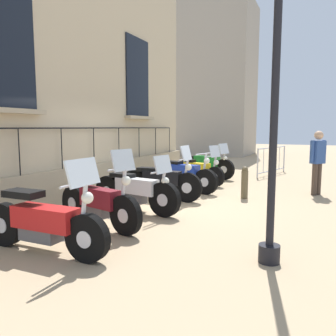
% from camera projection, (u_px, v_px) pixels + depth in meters
% --- Properties ---
extents(ground_plane, '(60.00, 60.00, 0.00)m').
position_uv_depth(ground_plane, '(165.00, 200.00, 8.33)').
color(ground_plane, tan).
extents(building_facade, '(0.82, 11.69, 7.91)m').
position_uv_depth(building_facade, '(79.00, 49.00, 8.91)').
color(building_facade, '#C6B28E').
rests_on(building_facade, ground_plane).
extents(motorcycle_red, '(2.19, 0.72, 1.38)m').
position_uv_depth(motorcycle_red, '(44.00, 223.00, 4.76)').
color(motorcycle_red, black).
rests_on(motorcycle_red, ground_plane).
extents(motorcycle_maroon, '(2.06, 0.77, 1.43)m').
position_uv_depth(motorcycle_maroon, '(99.00, 203.00, 6.00)').
color(motorcycle_maroon, black).
rests_on(motorcycle_maroon, ground_plane).
extents(motorcycle_white, '(2.22, 0.73, 1.23)m').
position_uv_depth(motorcycle_white, '(136.00, 191.00, 7.14)').
color(motorcycle_white, black).
rests_on(motorcycle_white, ground_plane).
extents(motorcycle_black, '(2.15, 0.64, 1.36)m').
position_uv_depth(motorcycle_black, '(161.00, 181.00, 8.31)').
color(motorcycle_black, black).
rests_on(motorcycle_black, ground_plane).
extents(motorcycle_blue, '(2.17, 0.82, 1.10)m').
position_uv_depth(motorcycle_blue, '(183.00, 176.00, 9.41)').
color(motorcycle_blue, black).
rests_on(motorcycle_blue, ground_plane).
extents(motorcycle_yellow, '(2.06, 0.85, 1.24)m').
position_uv_depth(motorcycle_yellow, '(196.00, 171.00, 10.65)').
color(motorcycle_yellow, black).
rests_on(motorcycle_yellow, ground_plane).
extents(motorcycle_green, '(2.18, 0.84, 1.24)m').
position_uv_depth(motorcycle_green, '(206.00, 165.00, 11.90)').
color(motorcycle_green, black).
rests_on(motorcycle_green, ground_plane).
extents(lamppost, '(0.32, 0.32, 5.09)m').
position_uv_depth(lamppost, '(277.00, 42.00, 4.15)').
color(lamppost, black).
rests_on(lamppost, ground_plane).
extents(crowd_barrier, '(0.71, 2.25, 1.05)m').
position_uv_depth(crowd_barrier, '(272.00, 160.00, 12.75)').
color(crowd_barrier, '#B7B7BF').
rests_on(crowd_barrier, ground_plane).
extents(bollard, '(0.17, 0.17, 0.82)m').
position_uv_depth(bollard, '(245.00, 182.00, 8.46)').
color(bollard, brown).
rests_on(bollard, ground_plane).
extents(pedestrian_standing, '(0.39, 0.44, 1.69)m').
position_uv_depth(pedestrian_standing, '(318.00, 159.00, 8.86)').
color(pedestrian_standing, '#47382D').
rests_on(pedestrian_standing, ground_plane).
extents(distant_building, '(4.52, 4.10, 9.64)m').
position_uv_depth(distant_building, '(217.00, 81.00, 22.23)').
color(distant_building, '#9E9384').
rests_on(distant_building, ground_plane).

